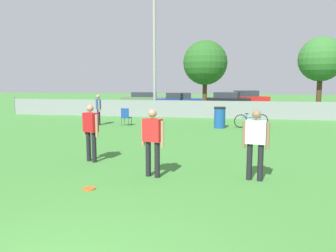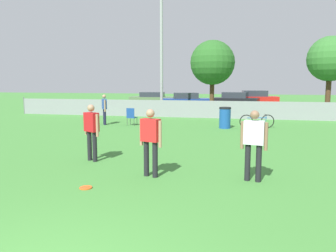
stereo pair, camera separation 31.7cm
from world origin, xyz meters
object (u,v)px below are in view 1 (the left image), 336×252
player_thrower_red (91,129)px  bicycle_sideline (251,121)px  spectator_in_blue (98,107)px  light_pole (154,32)px  parked_car_olive (144,99)px  parked_car_dark (227,100)px  player_receiver_white (256,140)px  frisbee_disc (89,189)px  player_defender_red (153,138)px  parked_car_red (246,99)px  tree_near_pole (205,63)px  folding_chair_sideline (126,116)px  parked_car_blue (178,101)px  tree_far_right (321,60)px  trash_bin (220,117)px

player_thrower_red → bicycle_sideline: (4.96, 8.10, -0.61)m
spectator_in_blue → light_pole: bearing=-46.9°
player_thrower_red → spectator_in_blue: 8.24m
bicycle_sideline → parked_car_olive: bearing=107.6°
spectator_in_blue → parked_car_dark: bearing=-56.7°
player_receiver_white → frisbee_disc: 3.88m
player_defender_red → parked_car_olive: (-6.45, 23.70, -0.31)m
parked_car_red → spectator_in_blue: bearing=-124.8°
frisbee_disc → bicycle_sideline: size_ratio=0.16×
player_defender_red → player_receiver_white: same height
frisbee_disc → player_thrower_red: bearing=112.2°
player_thrower_red → frisbee_disc: (0.95, -2.32, -0.94)m
parked_car_red → light_pole: bearing=-130.6°
tree_near_pole → bicycle_sideline: (2.85, -6.88, -3.26)m
player_receiver_white → folding_chair_sideline: 10.56m
parked_car_olive → parked_car_blue: size_ratio=1.02×
parked_car_olive → frisbee_disc: bearing=-82.2°
tree_far_right → folding_chair_sideline: size_ratio=5.60×
parked_car_blue → player_receiver_white: bearing=-87.8°
frisbee_disc → player_defender_red: bearing=45.8°
tree_far_right → frisbee_disc: bearing=-117.7°
parked_car_olive → trash_bin: bearing=-66.6°
trash_bin → parked_car_dark: size_ratio=0.25×
parked_car_olive → player_receiver_white: bearing=-73.7°
spectator_in_blue → bicycle_sideline: spectator_in_blue is taller
frisbee_disc → parked_car_blue: parked_car_blue is taller
trash_bin → parked_car_dark: bearing=89.1°
player_receiver_white → frisbee_disc: (-3.53, -1.32, -0.94)m
frisbee_disc → parked_car_olive: bearing=102.1°
spectator_in_blue → player_thrower_red: bearing=170.5°
light_pole → trash_bin: size_ratio=9.20×
player_defender_red → bicycle_sideline: size_ratio=0.96×
tree_near_pole → parked_car_dark: (1.52, 6.15, -2.95)m
parked_car_blue → parked_car_olive: bearing=129.7°
bicycle_sideline → parked_car_dark: bearing=80.5°
folding_chair_sideline → player_receiver_white: bearing=129.4°
trash_bin → parked_car_blue: bearing=108.5°
player_thrower_red → player_defender_red: size_ratio=1.00×
trash_bin → light_pole: bearing=128.4°
tree_far_right → trash_bin: size_ratio=4.90×
player_receiver_white → folding_chair_sideline: (-5.94, 8.73, -0.45)m
trash_bin → folding_chair_sideline: bearing=179.6°
parked_car_dark → folding_chair_sideline: bearing=-100.8°
tree_near_pole → player_defender_red: 16.36m
folding_chair_sideline → spectator_in_blue: bearing=6.3°
tree_far_right → trash_bin: tree_far_right is taller
light_pole → tree_near_pole: light_pole is taller
player_thrower_red → parked_car_red: 24.15m
tree_far_right → player_thrower_red: (-9.56, -14.07, -2.74)m
folding_chair_sideline → parked_car_red: parked_car_red is taller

